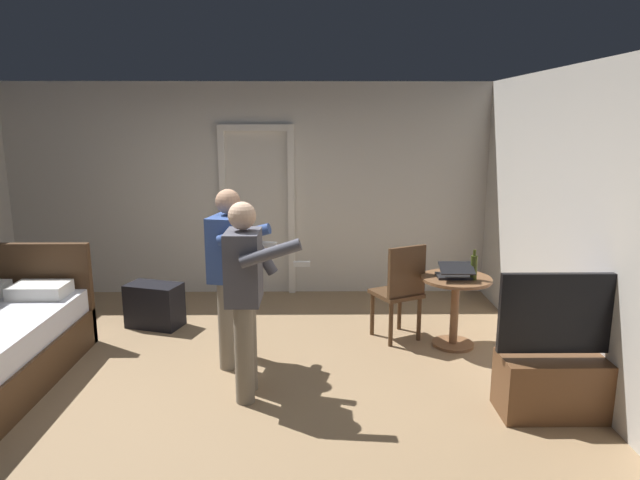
% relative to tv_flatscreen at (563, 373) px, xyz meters
% --- Properties ---
extents(ground_plane, '(6.56, 6.56, 0.00)m').
position_rel_tv_flatscreen_xyz_m(ground_plane, '(-2.68, 0.49, -0.33)').
color(ground_plane, '#997A56').
extents(wall_back, '(6.20, 0.12, 2.64)m').
position_rel_tv_flatscreen_xyz_m(wall_back, '(-2.68, 3.16, 0.99)').
color(wall_back, beige).
rests_on(wall_back, ground_plane).
extents(wall_right, '(0.12, 5.45, 2.64)m').
position_rel_tv_flatscreen_xyz_m(wall_right, '(0.36, 0.49, 0.99)').
color(wall_right, beige).
rests_on(wall_right, ground_plane).
extents(doorway_frame, '(0.93, 0.08, 2.13)m').
position_rel_tv_flatscreen_xyz_m(doorway_frame, '(-2.57, 3.08, 0.89)').
color(doorway_frame, white).
rests_on(doorway_frame, ground_plane).
extents(tv_flatscreen, '(1.04, 0.40, 1.11)m').
position_rel_tv_flatscreen_xyz_m(tv_flatscreen, '(0.00, 0.00, 0.00)').
color(tv_flatscreen, brown).
rests_on(tv_flatscreen, ground_plane).
extents(side_table, '(0.68, 0.68, 0.70)m').
position_rel_tv_flatscreen_xyz_m(side_table, '(-0.49, 1.32, 0.15)').
color(side_table, brown).
rests_on(side_table, ground_plane).
extents(laptop, '(0.33, 0.33, 0.17)m').
position_rel_tv_flatscreen_xyz_m(laptop, '(-0.52, 1.27, 0.42)').
color(laptop, black).
rests_on(laptop, side_table).
extents(bottle_on_table, '(0.06, 0.06, 0.29)m').
position_rel_tv_flatscreen_xyz_m(bottle_on_table, '(-0.35, 1.24, 0.49)').
color(bottle_on_table, '#364013').
rests_on(bottle_on_table, side_table).
extents(wooden_chair, '(0.56, 0.56, 0.99)m').
position_rel_tv_flatscreen_xyz_m(wooden_chair, '(-1.00, 1.46, 0.22)').
color(wooden_chair, '#4C331E').
rests_on(wooden_chair, ground_plane).
extents(person_blue_shirt, '(0.65, 0.53, 1.58)m').
position_rel_tv_flatscreen_xyz_m(person_blue_shirt, '(-2.40, 0.32, 0.57)').
color(person_blue_shirt, gray).
rests_on(person_blue_shirt, ground_plane).
extents(person_striped_shirt, '(0.63, 0.72, 1.60)m').
position_rel_tv_flatscreen_xyz_m(person_striped_shirt, '(-2.60, 0.96, 0.60)').
color(person_striped_shirt, gray).
rests_on(person_striped_shirt, ground_plane).
extents(suitcase_dark, '(0.64, 0.47, 0.47)m').
position_rel_tv_flatscreen_xyz_m(suitcase_dark, '(-3.58, 1.88, -0.09)').
color(suitcase_dark, black).
rests_on(suitcase_dark, ground_plane).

